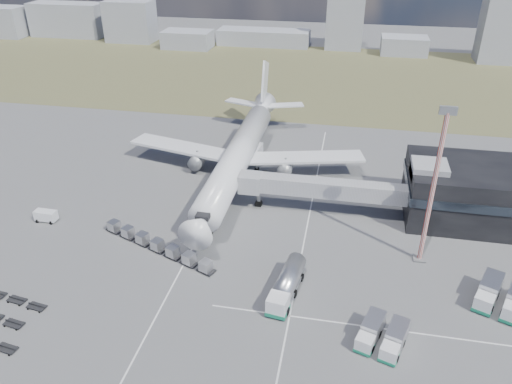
# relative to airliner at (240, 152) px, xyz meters

# --- Properties ---
(ground) EXTENTS (420.00, 420.00, 0.00)m
(ground) POSITION_rel_airliner_xyz_m (0.00, -32.38, -5.29)
(ground) COLOR #565659
(ground) RESTS_ON ground
(grass_strip) EXTENTS (420.00, 90.00, 0.01)m
(grass_strip) POSITION_rel_airliner_xyz_m (0.00, 77.62, -5.29)
(grass_strip) COLOR brown
(grass_strip) RESTS_ON ground
(lane_markings) EXTENTS (47.12, 110.00, 0.01)m
(lane_markings) POSITION_rel_airliner_xyz_m (9.77, -29.38, -5.29)
(lane_markings) COLOR silver
(lane_markings) RESTS_ON ground
(terminal) EXTENTS (30.40, 16.40, 11.00)m
(terminal) POSITION_rel_airliner_xyz_m (47.77, -8.41, -0.04)
(terminal) COLOR black
(terminal) RESTS_ON ground
(jet_bridge) EXTENTS (30.30, 3.80, 7.05)m
(jet_bridge) POSITION_rel_airliner_xyz_m (15.90, -11.95, -0.24)
(jet_bridge) COLOR #939399
(jet_bridge) RESTS_ON ground
(airliner) EXTENTS (51.59, 64.53, 17.62)m
(airliner) POSITION_rel_airliner_xyz_m (0.00, 0.00, 0.00)
(airliner) COLOR silver
(airliner) RESTS_ON ground
(skyline) EXTENTS (307.18, 24.09, 25.71)m
(skyline) POSITION_rel_airliner_xyz_m (-1.03, 117.86, 3.41)
(skyline) COLOR #989BA6
(skyline) RESTS_ON ground
(fuel_tanker) EXTENTS (4.50, 11.66, 3.67)m
(fuel_tanker) POSITION_rel_airliner_xyz_m (14.94, -35.99, -3.46)
(fuel_tanker) COLOR silver
(fuel_tanker) RESTS_ON ground
(pushback_tug) EXTENTS (3.30, 2.33, 1.38)m
(pushback_tug) POSITION_rel_airliner_xyz_m (-3.00, -24.38, -4.60)
(pushback_tug) COLOR silver
(pushback_tug) RESTS_ON ground
(utility_van) EXTENTS (3.94, 1.85, 2.12)m
(utility_van) POSITION_rel_airliner_xyz_m (-30.25, -24.58, -4.23)
(utility_van) COLOR silver
(utility_van) RESTS_ON ground
(catering_truck) EXTENTS (2.79, 6.09, 2.73)m
(catering_truck) POSITION_rel_airliner_xyz_m (1.47, 8.58, -3.89)
(catering_truck) COLOR silver
(catering_truck) RESTS_ON ground
(service_trucks_near) EXTENTS (7.11, 7.79, 2.59)m
(service_trucks_near) POSITION_rel_airliner_xyz_m (28.25, -43.12, -3.89)
(service_trucks_near) COLOR silver
(service_trucks_near) RESTS_ON ground
(service_trucks_far) EXTENTS (8.58, 9.20, 2.96)m
(service_trucks_far) POSITION_rel_airliner_xyz_m (44.85, -32.51, -3.68)
(service_trucks_far) COLOR silver
(service_trucks_far) RESTS_ON ground
(uld_row) EXTENTS (22.00, 10.50, 1.79)m
(uld_row) POSITION_rel_airliner_xyz_m (-7.37, -29.27, -4.22)
(uld_row) COLOR black
(uld_row) RESTS_ON ground
(floodlight_mast) EXTENTS (2.38, 1.98, 25.63)m
(floodlight_mast) POSITION_rel_airliner_xyz_m (34.67, -23.51, 7.55)
(floodlight_mast) COLOR #B02A1C
(floodlight_mast) RESTS_ON ground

